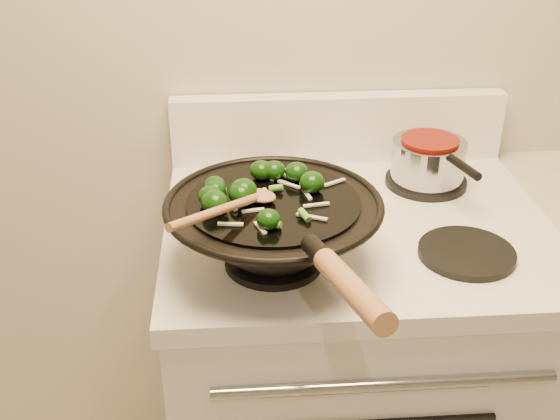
{
  "coord_description": "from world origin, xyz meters",
  "views": [
    {
      "loc": [
        -0.46,
        -0.06,
        1.63
      ],
      "look_at": [
        -0.38,
        1.03,
        1.02
      ],
      "focal_mm": 45.0,
      "sensor_mm": 36.0,
      "label": 1
    }
  ],
  "objects": [
    {
      "name": "stove",
      "position": [
        -0.22,
        1.17,
        0.47
      ],
      "size": [
        0.78,
        0.67,
        1.08
      ],
      "color": "white",
      "rests_on": "ground"
    },
    {
      "name": "wok",
      "position": [
        -0.39,
        1.02,
        1.0
      ],
      "size": [
        0.39,
        0.64,
        0.2
      ],
      "color": "black",
      "rests_on": "stove"
    },
    {
      "name": "stirfry",
      "position": [
        -0.43,
        1.04,
        1.07
      ],
      "size": [
        0.27,
        0.24,
        0.04
      ],
      "color": "black",
      "rests_on": "wok"
    },
    {
      "name": "wooden_spoon",
      "position": [
        -0.46,
        0.97,
        1.08
      ],
      "size": [
        0.19,
        0.23,
        0.07
      ],
      "color": "#A76F42",
      "rests_on": "wok"
    },
    {
      "name": "saucepan",
      "position": [
        -0.04,
        1.32,
        0.98
      ],
      "size": [
        0.16,
        0.25,
        0.1
      ],
      "color": "#989BA0",
      "rests_on": "stove"
    }
  ]
}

